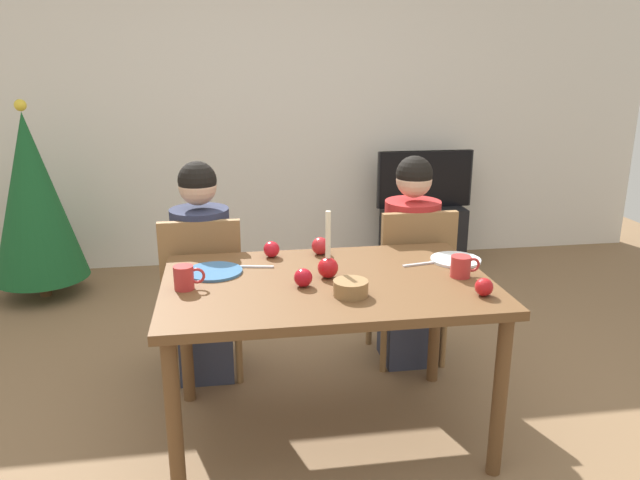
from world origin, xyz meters
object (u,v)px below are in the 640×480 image
Objects in this scene: tv_stand at (422,234)px; plate_left at (214,272)px; mug_right at (461,266)px; apple_near_candle at (484,287)px; person_right_child at (410,265)px; apple_by_left_plate at (272,249)px; dining_table at (327,298)px; apple_far_edge at (320,246)px; chair_left at (203,288)px; christmas_tree at (33,197)px; chair_right at (412,277)px; tv at (425,179)px; mug_left at (185,277)px; candle_centerpiece at (328,264)px; apple_by_right_mug at (303,278)px; person_left_child at (203,276)px; bowl_walnuts at (351,288)px; plate_right at (456,260)px.

tv_stand is 2.54× the size of plate_left.
mug_right is 0.22m from apple_near_candle.
apple_by_left_plate is at bearing -159.75° from person_right_child.
apple_far_edge is (0.03, 0.36, 0.13)m from dining_table.
apple_far_edge is at bearing -23.53° from chair_left.
apple_by_left_plate is at bearing -46.98° from christmas_tree.
tv is (0.62, 1.69, 0.20)m from chair_right.
dining_table is 16.40× the size of apple_far_edge.
plate_left is at bearing 58.01° from mug_left.
mug_left reaches higher than apple_near_candle.
dining_table is 2.63m from tv_stand.
candle_centerpiece is at bearing -15.73° from plate_left.
person_left_child is at bearing 122.22° from apple_by_right_mug.
bowl_walnuts is (0.06, -0.19, 0.11)m from dining_table.
mug_left is 0.98× the size of mug_right.
plate_left reaches higher than tv_stand.
candle_centerpiece is 2.10× the size of bowl_walnuts.
apple_by_right_mug is (-0.12, -0.09, -0.02)m from candle_centerpiece.
chair_right is at bearing 57.45° from bowl_walnuts.
christmas_tree is at bearing 149.68° from person_right_child.
chair_left is 2.44m from tv.
tv is at bearing 75.45° from plate_right.
person_left_child reaches higher than chair_left.
apple_by_right_mug is (-0.17, 0.13, 0.01)m from bowl_walnuts.
bowl_walnuts is 1.92× the size of apple_near_candle.
candle_centerpiece is at bearing -48.28° from christmas_tree.
tv is 10.75× the size of apple_near_candle.
tv is 2.66× the size of candle_centerpiece.
candle_centerpiece reaches higher than chair_right.
chair_left is 0.69m from mug_left.
apple_by_left_plate reaches higher than dining_table.
bowl_walnuts is at bearing -52.28° from chair_left.
person_right_child reaches higher than apple_by_left_plate.
mug_right reaches higher than dining_table.
person_left_child is at bearing 178.35° from chair_right.
plate_left is at bearing -81.46° from person_left_child.
candle_centerpiece is 1.27× the size of plate_right.
mug_right is at bearing 15.15° from bowl_walnuts.
christmas_tree is 3.25m from apple_near_candle.
bowl_walnuts is (-0.52, -0.14, -0.02)m from mug_right.
person_left_child is at bearing -136.40° from tv.
tv_stand is at bearing 69.48° from person_right_child.
candle_centerpiece is 3.82× the size of apple_by_right_mug.
apple_near_candle is (-0.05, -0.43, 0.03)m from plate_right.
person_right_child reaches higher than mug_left.
apple_near_candle is (2.33, -2.26, 0.06)m from christmas_tree.
apple_by_left_plate reaches higher than plate_right.
plate_left is at bearing 146.81° from bowl_walnuts.
plate_right is at bearing -17.87° from apple_far_edge.
apple_by_left_plate is (-0.21, 0.35, 0.12)m from dining_table.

